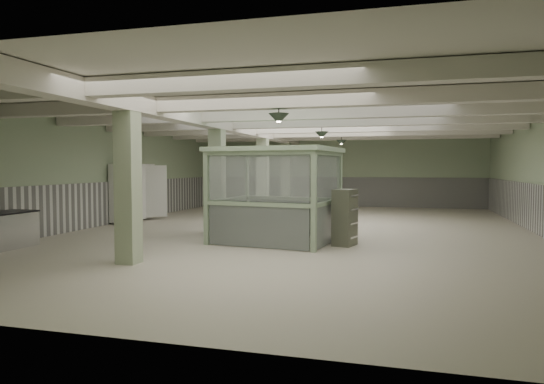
# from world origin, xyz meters

# --- Properties ---
(floor) EXTENTS (20.00, 20.00, 0.00)m
(floor) POSITION_xyz_m (0.00, 0.00, 0.00)
(floor) COLOR beige
(floor) RESTS_ON ground
(ceiling) EXTENTS (14.00, 20.00, 0.02)m
(ceiling) POSITION_xyz_m (0.00, 0.00, 3.60)
(ceiling) COLOR beige
(ceiling) RESTS_ON wall_back
(wall_back) EXTENTS (14.00, 0.02, 3.60)m
(wall_back) POSITION_xyz_m (0.00, 10.00, 1.80)
(wall_back) COLOR #A1B490
(wall_back) RESTS_ON floor
(wall_front) EXTENTS (14.00, 0.02, 3.60)m
(wall_front) POSITION_xyz_m (0.00, -10.00, 1.80)
(wall_front) COLOR #A1B490
(wall_front) RESTS_ON floor
(wall_left) EXTENTS (0.02, 20.00, 3.60)m
(wall_left) POSITION_xyz_m (-7.00, 0.00, 1.80)
(wall_left) COLOR #A1B490
(wall_left) RESTS_ON floor
(wainscot_left) EXTENTS (0.05, 19.90, 1.50)m
(wainscot_left) POSITION_xyz_m (-6.97, 0.00, 0.75)
(wainscot_left) COLOR silver
(wainscot_left) RESTS_ON floor
(wainscot_back) EXTENTS (13.90, 0.05, 1.50)m
(wainscot_back) POSITION_xyz_m (0.00, 9.97, 0.75)
(wainscot_back) COLOR silver
(wainscot_back) RESTS_ON floor
(girder) EXTENTS (0.45, 19.90, 0.40)m
(girder) POSITION_xyz_m (-2.50, 0.00, 3.38)
(girder) COLOR silver
(girder) RESTS_ON ceiling
(beam_a) EXTENTS (13.90, 0.35, 0.32)m
(beam_a) POSITION_xyz_m (0.00, -7.50, 3.42)
(beam_a) COLOR silver
(beam_a) RESTS_ON ceiling
(beam_b) EXTENTS (13.90, 0.35, 0.32)m
(beam_b) POSITION_xyz_m (0.00, -5.00, 3.42)
(beam_b) COLOR silver
(beam_b) RESTS_ON ceiling
(beam_c) EXTENTS (13.90, 0.35, 0.32)m
(beam_c) POSITION_xyz_m (0.00, -2.50, 3.42)
(beam_c) COLOR silver
(beam_c) RESTS_ON ceiling
(beam_d) EXTENTS (13.90, 0.35, 0.32)m
(beam_d) POSITION_xyz_m (0.00, 0.00, 3.42)
(beam_d) COLOR silver
(beam_d) RESTS_ON ceiling
(beam_e) EXTENTS (13.90, 0.35, 0.32)m
(beam_e) POSITION_xyz_m (0.00, 2.50, 3.42)
(beam_e) COLOR silver
(beam_e) RESTS_ON ceiling
(beam_f) EXTENTS (13.90, 0.35, 0.32)m
(beam_f) POSITION_xyz_m (0.00, 5.00, 3.42)
(beam_f) COLOR silver
(beam_f) RESTS_ON ceiling
(beam_g) EXTENTS (13.90, 0.35, 0.32)m
(beam_g) POSITION_xyz_m (0.00, 7.50, 3.42)
(beam_g) COLOR silver
(beam_g) RESTS_ON ceiling
(column_a) EXTENTS (0.42, 0.42, 3.60)m
(column_a) POSITION_xyz_m (-2.50, -6.00, 1.80)
(column_a) COLOR #ABBC97
(column_a) RESTS_ON floor
(column_b) EXTENTS (0.42, 0.42, 3.60)m
(column_b) POSITION_xyz_m (-2.50, -1.00, 1.80)
(column_b) COLOR #ABBC97
(column_b) RESTS_ON floor
(column_c) EXTENTS (0.42, 0.42, 3.60)m
(column_c) POSITION_xyz_m (-2.50, 4.00, 1.80)
(column_c) COLOR #ABBC97
(column_c) RESTS_ON floor
(column_d) EXTENTS (0.42, 0.42, 3.60)m
(column_d) POSITION_xyz_m (-2.50, 8.00, 1.80)
(column_d) COLOR #ABBC97
(column_d) RESTS_ON floor
(pendant_front) EXTENTS (0.44, 0.44, 0.22)m
(pendant_front) POSITION_xyz_m (0.50, -5.00, 3.05)
(pendant_front) COLOR #2C3B2D
(pendant_front) RESTS_ON ceiling
(pendant_mid) EXTENTS (0.44, 0.44, 0.22)m
(pendant_mid) POSITION_xyz_m (0.50, 0.50, 3.05)
(pendant_mid) COLOR #2C3B2D
(pendant_mid) RESTS_ON ceiling
(pendant_back) EXTENTS (0.44, 0.44, 0.22)m
(pendant_back) POSITION_xyz_m (0.50, 5.50, 3.05)
(pendant_back) COLOR #2C3B2D
(pendant_back) RESTS_ON ceiling
(walkin_cooler) EXTENTS (1.08, 2.26, 2.07)m
(walkin_cooler) POSITION_xyz_m (-6.62, 1.00, 1.04)
(walkin_cooler) COLOR white
(walkin_cooler) RESTS_ON floor
(guard_booth) EXTENTS (3.47, 3.05, 2.55)m
(guard_booth) POSITION_xyz_m (-0.28, -2.30, 1.73)
(guard_booth) COLOR #95AF8C
(guard_booth) RESTS_ON floor
(filing_cabinet) EXTENTS (0.63, 0.77, 1.45)m
(filing_cabinet) POSITION_xyz_m (1.61, -2.48, 0.73)
(filing_cabinet) COLOR #616453
(filing_cabinet) RESTS_ON floor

